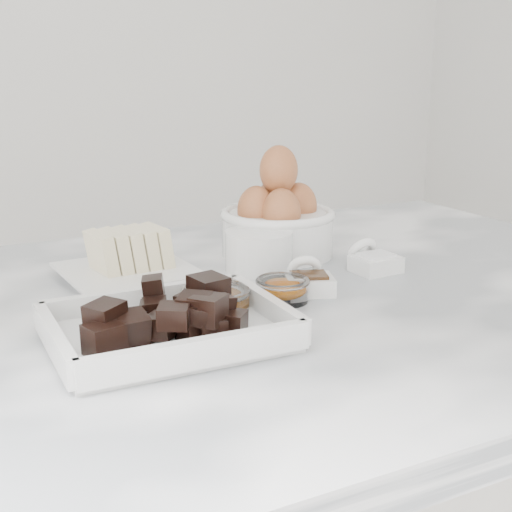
{
  "coord_description": "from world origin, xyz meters",
  "views": [
    {
      "loc": [
        -0.39,
        -0.75,
        1.22
      ],
      "look_at": [
        0.02,
        0.03,
        0.98
      ],
      "focal_mm": 50.0,
      "sensor_mm": 36.0,
      "label": 1
    }
  ],
  "objects_px": {
    "chocolate_dish": "(168,319)",
    "salt_spoon": "(372,260)",
    "honey_bowl": "(216,302)",
    "zest_bowl": "(282,289)",
    "butter_plate": "(125,261)",
    "vanilla_spoon": "(308,280)",
    "sugar_ramekin": "(259,249)",
    "egg_bowl": "(278,220)"
  },
  "relations": [
    {
      "from": "sugar_ramekin",
      "to": "vanilla_spoon",
      "type": "distance_m",
      "value": 0.11
    },
    {
      "from": "honey_bowl",
      "to": "salt_spoon",
      "type": "xyz_separation_m",
      "value": [
        0.27,
        0.07,
        -0.0
      ]
    },
    {
      "from": "chocolate_dish",
      "to": "butter_plate",
      "type": "height_order",
      "value": "butter_plate"
    },
    {
      "from": "butter_plate",
      "to": "sugar_ramekin",
      "type": "xyz_separation_m",
      "value": [
        0.18,
        -0.05,
        0.01
      ]
    },
    {
      "from": "sugar_ramekin",
      "to": "honey_bowl",
      "type": "xyz_separation_m",
      "value": [
        -0.13,
        -0.14,
        -0.01
      ]
    },
    {
      "from": "egg_bowl",
      "to": "honey_bowl",
      "type": "xyz_separation_m",
      "value": [
        -0.2,
        -0.21,
        -0.04
      ]
    },
    {
      "from": "honey_bowl",
      "to": "salt_spoon",
      "type": "distance_m",
      "value": 0.28
    },
    {
      "from": "vanilla_spoon",
      "to": "salt_spoon",
      "type": "height_order",
      "value": "same"
    },
    {
      "from": "sugar_ramekin",
      "to": "zest_bowl",
      "type": "bearing_deg",
      "value": -105.54
    },
    {
      "from": "sugar_ramekin",
      "to": "salt_spoon",
      "type": "relative_size",
      "value": 1.22
    },
    {
      "from": "sugar_ramekin",
      "to": "honey_bowl",
      "type": "height_order",
      "value": "sugar_ramekin"
    },
    {
      "from": "honey_bowl",
      "to": "vanilla_spoon",
      "type": "distance_m",
      "value": 0.15
    },
    {
      "from": "butter_plate",
      "to": "zest_bowl",
      "type": "relative_size",
      "value": 2.61
    },
    {
      "from": "egg_bowl",
      "to": "vanilla_spoon",
      "type": "bearing_deg",
      "value": -107.09
    },
    {
      "from": "chocolate_dish",
      "to": "butter_plate",
      "type": "relative_size",
      "value": 1.42
    },
    {
      "from": "butter_plate",
      "to": "egg_bowl",
      "type": "xyz_separation_m",
      "value": [
        0.24,
        0.02,
        0.03
      ]
    },
    {
      "from": "honey_bowl",
      "to": "zest_bowl",
      "type": "relative_size",
      "value": 1.21
    },
    {
      "from": "butter_plate",
      "to": "zest_bowl",
      "type": "distance_m",
      "value": 0.23
    },
    {
      "from": "zest_bowl",
      "to": "salt_spoon",
      "type": "relative_size",
      "value": 0.87
    },
    {
      "from": "chocolate_dish",
      "to": "honey_bowl",
      "type": "distance_m",
      "value": 0.09
    },
    {
      "from": "honey_bowl",
      "to": "butter_plate",
      "type": "bearing_deg",
      "value": 103.65
    },
    {
      "from": "egg_bowl",
      "to": "zest_bowl",
      "type": "xyz_separation_m",
      "value": [
        -0.1,
        -0.19,
        -0.04
      ]
    },
    {
      "from": "chocolate_dish",
      "to": "zest_bowl",
      "type": "distance_m",
      "value": 0.18
    },
    {
      "from": "salt_spoon",
      "to": "zest_bowl",
      "type": "bearing_deg",
      "value": -161.95
    },
    {
      "from": "butter_plate",
      "to": "salt_spoon",
      "type": "distance_m",
      "value": 0.34
    },
    {
      "from": "butter_plate",
      "to": "vanilla_spoon",
      "type": "xyz_separation_m",
      "value": [
        0.19,
        -0.16,
        -0.01
      ]
    },
    {
      "from": "sugar_ramekin",
      "to": "egg_bowl",
      "type": "xyz_separation_m",
      "value": [
        0.06,
        0.06,
        0.02
      ]
    },
    {
      "from": "chocolate_dish",
      "to": "vanilla_spoon",
      "type": "bearing_deg",
      "value": 19.81
    },
    {
      "from": "egg_bowl",
      "to": "zest_bowl",
      "type": "distance_m",
      "value": 0.22
    },
    {
      "from": "chocolate_dish",
      "to": "honey_bowl",
      "type": "xyz_separation_m",
      "value": [
        0.07,
        0.05,
        -0.01
      ]
    },
    {
      "from": "chocolate_dish",
      "to": "salt_spoon",
      "type": "height_order",
      "value": "chocolate_dish"
    },
    {
      "from": "zest_bowl",
      "to": "egg_bowl",
      "type": "bearing_deg",
      "value": 62.45
    },
    {
      "from": "sugar_ramekin",
      "to": "egg_bowl",
      "type": "bearing_deg",
      "value": 44.14
    },
    {
      "from": "sugar_ramekin",
      "to": "chocolate_dish",
      "type": "bearing_deg",
      "value": -137.21
    },
    {
      "from": "zest_bowl",
      "to": "vanilla_spoon",
      "type": "relative_size",
      "value": 0.76
    },
    {
      "from": "zest_bowl",
      "to": "vanilla_spoon",
      "type": "xyz_separation_m",
      "value": [
        0.05,
        0.02,
        -0.0
      ]
    },
    {
      "from": "butter_plate",
      "to": "sugar_ramekin",
      "type": "relative_size",
      "value": 1.86
    },
    {
      "from": "chocolate_dish",
      "to": "vanilla_spoon",
      "type": "distance_m",
      "value": 0.23
    },
    {
      "from": "chocolate_dish",
      "to": "sugar_ramekin",
      "type": "height_order",
      "value": "chocolate_dish"
    },
    {
      "from": "salt_spoon",
      "to": "sugar_ramekin",
      "type": "bearing_deg",
      "value": 152.23
    },
    {
      "from": "vanilla_spoon",
      "to": "salt_spoon",
      "type": "xyz_separation_m",
      "value": [
        0.13,
        0.04,
        0.0
      ]
    },
    {
      "from": "butter_plate",
      "to": "vanilla_spoon",
      "type": "relative_size",
      "value": 1.99
    }
  ]
}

